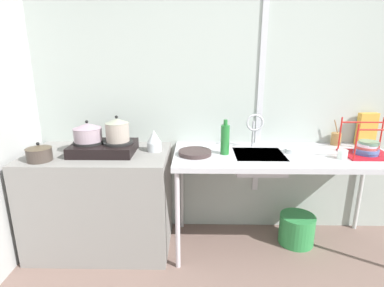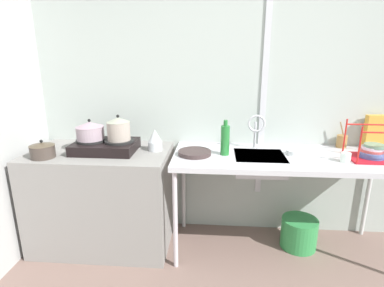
{
  "view_description": "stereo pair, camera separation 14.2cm",
  "coord_description": "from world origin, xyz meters",
  "px_view_note": "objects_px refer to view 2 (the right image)",
  "views": [
    {
      "loc": [
        -0.69,
        -0.83,
        1.56
      ],
      "look_at": [
        -0.73,
        1.44,
        0.91
      ],
      "focal_mm": 28.41,
      "sensor_mm": 36.0,
      "label": 1
    },
    {
      "loc": [
        -0.54,
        -0.83,
        1.56
      ],
      "look_at": [
        -0.73,
        1.44,
        0.91
      ],
      "focal_mm": 28.41,
      "sensor_mm": 36.0,
      "label": 2
    }
  ],
  "objects_px": {
    "pot_on_right_burner": "(119,129)",
    "cup_by_rack": "(346,157)",
    "percolator": "(155,140)",
    "utensil_jar": "(342,141)",
    "stove": "(106,146)",
    "bottle_by_sink": "(225,140)",
    "dish_rack": "(372,152)",
    "pot_on_left_burner": "(90,131)",
    "faucet": "(256,126)",
    "pot_beside_stove": "(42,150)",
    "sink_basin": "(259,163)",
    "cereal_box": "(375,132)",
    "bucket_on_floor": "(299,233)",
    "frying_pan": "(195,153)",
    "small_bowl_on_drainboard": "(295,152)"
  },
  "relations": [
    {
      "from": "frying_pan",
      "to": "cup_by_rack",
      "type": "relative_size",
      "value": 3.57
    },
    {
      "from": "pot_on_right_burner",
      "to": "pot_beside_stove",
      "type": "xyz_separation_m",
      "value": [
        -0.53,
        -0.19,
        -0.13
      ]
    },
    {
      "from": "utensil_jar",
      "to": "percolator",
      "type": "bearing_deg",
      "value": -172.33
    },
    {
      "from": "stove",
      "to": "bottle_by_sink",
      "type": "xyz_separation_m",
      "value": [
        0.95,
        -0.01,
        0.07
      ]
    },
    {
      "from": "small_bowl_on_drainboard",
      "to": "utensil_jar",
      "type": "height_order",
      "value": "utensil_jar"
    },
    {
      "from": "small_bowl_on_drainboard",
      "to": "cereal_box",
      "type": "height_order",
      "value": "cereal_box"
    },
    {
      "from": "dish_rack",
      "to": "bottle_by_sink",
      "type": "height_order",
      "value": "dish_rack"
    },
    {
      "from": "pot_beside_stove",
      "to": "percolator",
      "type": "xyz_separation_m",
      "value": [
        0.81,
        0.25,
        0.03
      ]
    },
    {
      "from": "stove",
      "to": "bottle_by_sink",
      "type": "relative_size",
      "value": 1.78
    },
    {
      "from": "percolator",
      "to": "utensil_jar",
      "type": "relative_size",
      "value": 0.79
    },
    {
      "from": "pot_on_right_burner",
      "to": "cup_by_rack",
      "type": "height_order",
      "value": "pot_on_right_burner"
    },
    {
      "from": "bucket_on_floor",
      "to": "pot_beside_stove",
      "type": "bearing_deg",
      "value": -173.24
    },
    {
      "from": "cereal_box",
      "to": "bucket_on_floor",
      "type": "height_order",
      "value": "cereal_box"
    },
    {
      "from": "dish_rack",
      "to": "bottle_by_sink",
      "type": "bearing_deg",
      "value": 179.26
    },
    {
      "from": "dish_rack",
      "to": "frying_pan",
      "type": "bearing_deg",
      "value": -179.69
    },
    {
      "from": "pot_on_left_burner",
      "to": "pot_on_right_burner",
      "type": "distance_m",
      "value": 0.23
    },
    {
      "from": "pot_on_left_burner",
      "to": "faucet",
      "type": "xyz_separation_m",
      "value": [
        1.32,
        0.15,
        0.03
      ]
    },
    {
      "from": "pot_on_right_burner",
      "to": "bottle_by_sink",
      "type": "xyz_separation_m",
      "value": [
        0.84,
        -0.01,
        -0.07
      ]
    },
    {
      "from": "stove",
      "to": "frying_pan",
      "type": "distance_m",
      "value": 0.72
    },
    {
      "from": "pot_on_left_burner",
      "to": "pot_on_right_burner",
      "type": "relative_size",
      "value": 1.07
    },
    {
      "from": "pot_beside_stove",
      "to": "faucet",
      "type": "relative_size",
      "value": 0.63
    },
    {
      "from": "stove",
      "to": "pot_on_left_burner",
      "type": "relative_size",
      "value": 2.23
    },
    {
      "from": "stove",
      "to": "bucket_on_floor",
      "type": "height_order",
      "value": "stove"
    },
    {
      "from": "pot_beside_stove",
      "to": "small_bowl_on_drainboard",
      "type": "height_order",
      "value": "pot_beside_stove"
    },
    {
      "from": "pot_beside_stove",
      "to": "utensil_jar",
      "type": "xyz_separation_m",
      "value": [
        2.35,
        0.46,
        -0.0
      ]
    },
    {
      "from": "pot_on_right_burner",
      "to": "cup_by_rack",
      "type": "bearing_deg",
      "value": -3.73
    },
    {
      "from": "cup_by_rack",
      "to": "bucket_on_floor",
      "type": "height_order",
      "value": "cup_by_rack"
    },
    {
      "from": "percolator",
      "to": "dish_rack",
      "type": "height_order",
      "value": "dish_rack"
    },
    {
      "from": "stove",
      "to": "dish_rack",
      "type": "xyz_separation_m",
      "value": [
        2.05,
        -0.02,
        0.0
      ]
    },
    {
      "from": "percolator",
      "to": "bucket_on_floor",
      "type": "height_order",
      "value": "percolator"
    },
    {
      "from": "pot_beside_stove",
      "to": "dish_rack",
      "type": "xyz_separation_m",
      "value": [
        2.46,
        0.17,
        -0.01
      ]
    },
    {
      "from": "sink_basin",
      "to": "faucet",
      "type": "height_order",
      "value": "faucet"
    },
    {
      "from": "faucet",
      "to": "cereal_box",
      "type": "relative_size",
      "value": 1.06
    },
    {
      "from": "bucket_on_floor",
      "to": "sink_basin",
      "type": "bearing_deg",
      "value": -171.73
    },
    {
      "from": "cup_by_rack",
      "to": "bottle_by_sink",
      "type": "relative_size",
      "value": 0.26
    },
    {
      "from": "small_bowl_on_drainboard",
      "to": "bucket_on_floor",
      "type": "height_order",
      "value": "small_bowl_on_drainboard"
    },
    {
      "from": "pot_on_right_burner",
      "to": "small_bowl_on_drainboard",
      "type": "distance_m",
      "value": 1.39
    },
    {
      "from": "sink_basin",
      "to": "small_bowl_on_drainboard",
      "type": "relative_size",
      "value": 3.07
    },
    {
      "from": "pot_on_left_burner",
      "to": "percolator",
      "type": "distance_m",
      "value": 0.52
    },
    {
      "from": "pot_beside_stove",
      "to": "dish_rack",
      "type": "bearing_deg",
      "value": 3.9
    },
    {
      "from": "pot_beside_stove",
      "to": "bucket_on_floor",
      "type": "distance_m",
      "value": 2.17
    },
    {
      "from": "pot_on_left_burner",
      "to": "dish_rack",
      "type": "relative_size",
      "value": 0.63
    },
    {
      "from": "stove",
      "to": "cereal_box",
      "type": "height_order",
      "value": "cereal_box"
    },
    {
      "from": "pot_on_left_burner",
      "to": "faucet",
      "type": "height_order",
      "value": "faucet"
    },
    {
      "from": "percolator",
      "to": "bottle_by_sink",
      "type": "bearing_deg",
      "value": -6.95
    },
    {
      "from": "percolator",
      "to": "frying_pan",
      "type": "height_order",
      "value": "percolator"
    },
    {
      "from": "pot_on_right_burner",
      "to": "pot_beside_stove",
      "type": "relative_size",
      "value": 1.12
    },
    {
      "from": "cup_by_rack",
      "to": "faucet",
      "type": "bearing_deg",
      "value": 157.3
    },
    {
      "from": "percolator",
      "to": "faucet",
      "type": "distance_m",
      "value": 0.83
    },
    {
      "from": "percolator",
      "to": "faucet",
      "type": "xyz_separation_m",
      "value": [
        0.81,
        0.09,
        0.11
      ]
    }
  ]
}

